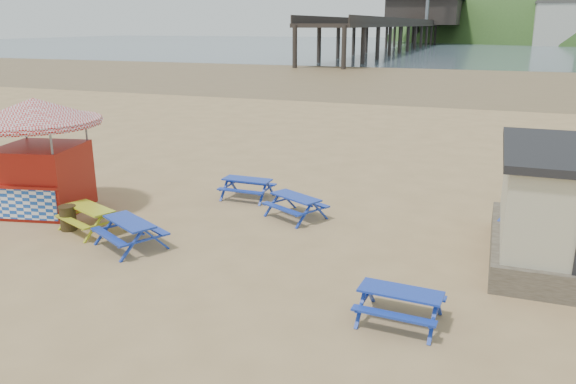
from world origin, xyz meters
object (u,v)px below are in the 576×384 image
at_px(picnic_table_blue_a, 247,189).
at_px(picnic_table_blue_b, 296,207).
at_px(litter_bin, 68,218).
at_px(picnic_table_yellow, 91,219).
at_px(ice_cream_kiosk, 38,141).

distance_m(picnic_table_blue_a, picnic_table_blue_b, 2.80).
relative_size(picnic_table_blue_a, litter_bin, 2.29).
distance_m(picnic_table_yellow, ice_cream_kiosk, 3.62).
bearing_deg(picnic_table_blue_b, picnic_table_yellow, -121.19).
bearing_deg(picnic_table_blue_a, litter_bin, -127.48).
height_order(picnic_table_yellow, ice_cream_kiosk, ice_cream_kiosk).
distance_m(picnic_table_yellow, litter_bin, 0.75).
distance_m(picnic_table_blue_a, picnic_table_yellow, 5.73).
relative_size(picnic_table_blue_a, ice_cream_kiosk, 0.35).
bearing_deg(picnic_table_blue_b, ice_cream_kiosk, -137.01).
bearing_deg(ice_cream_kiosk, picnic_table_blue_b, 2.60).
bearing_deg(ice_cream_kiosk, picnic_table_blue_a, 19.30).
bearing_deg(litter_bin, picnic_table_blue_b, 29.27).
bearing_deg(picnic_table_blue_a, picnic_table_blue_b, -30.31).
height_order(ice_cream_kiosk, litter_bin, ice_cream_kiosk).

